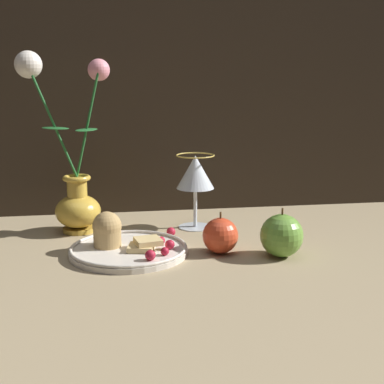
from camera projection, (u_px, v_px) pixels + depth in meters
name	position (u px, v px, depth m)	size (l,w,h in m)	color
ground_plane	(160.00, 246.00, 1.04)	(2.40, 2.40, 0.00)	#9E8966
vase	(72.00, 173.00, 1.12)	(0.19, 0.10, 0.37)	gold
plate_with_pastries	(125.00, 245.00, 0.99)	(0.22, 0.22, 0.08)	silver
wine_glass	(195.00, 175.00, 1.15)	(0.08, 0.08, 0.16)	silver
apple_beside_vase	(220.00, 236.00, 0.99)	(0.07, 0.07, 0.08)	#D14223
apple_near_glass	(282.00, 236.00, 0.97)	(0.08, 0.08, 0.09)	#669938
berry_near_plate	(275.00, 227.00, 1.15)	(0.02, 0.02, 0.02)	#AD192D
berry_front_center	(171.00, 232.00, 1.11)	(0.02, 0.02, 0.02)	#AD192D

